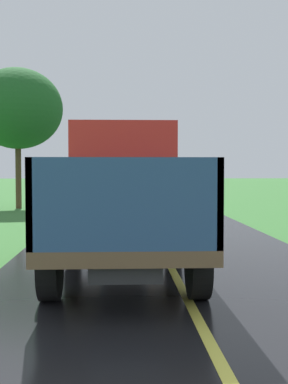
{
  "coord_description": "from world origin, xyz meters",
  "views": [
    {
      "loc": [
        -0.96,
        -0.14,
        1.95
      ],
      "look_at": [
        -0.4,
        11.67,
        1.4
      ],
      "focal_mm": 47.45,
      "sensor_mm": 36.0,
      "label": 1
    }
  ],
  "objects": [
    {
      "name": "banana_truck_near",
      "position": [
        -0.92,
        9.47,
        1.47
      ],
      "size": [
        2.38,
        5.82,
        2.8
      ],
      "color": "#2D2D30",
      "rests_on": "road_surface"
    },
    {
      "name": "roadside_tree_near_left",
      "position": [
        -5.92,
        24.84,
        4.85
      ],
      "size": [
        4.35,
        4.35,
        6.81
      ],
      "color": "#4C3823",
      "rests_on": "ground"
    }
  ]
}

